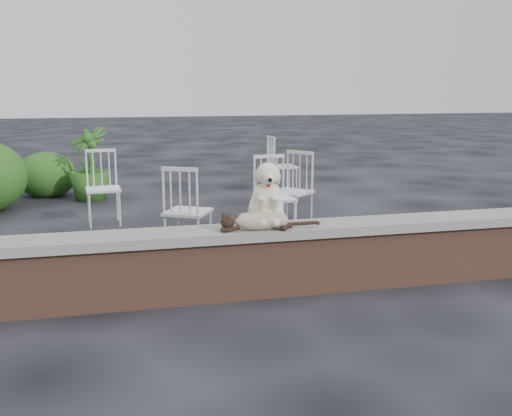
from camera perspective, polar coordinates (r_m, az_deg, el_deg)
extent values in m
plane|color=black|center=(5.20, 3.90, -7.84)|extent=(60.00, 60.00, 0.00)
cube|color=brown|center=(5.12, 3.94, -5.21)|extent=(6.00, 0.30, 0.50)
cube|color=slate|center=(5.05, 3.99, -2.05)|extent=(6.20, 0.40, 0.08)
imported|color=#224B15|center=(9.45, -15.63, 4.04)|extent=(0.88, 0.88, 1.11)
ellipsoid|color=#224B15|center=(10.07, -19.36, 2.97)|extent=(0.94, 0.86, 0.74)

